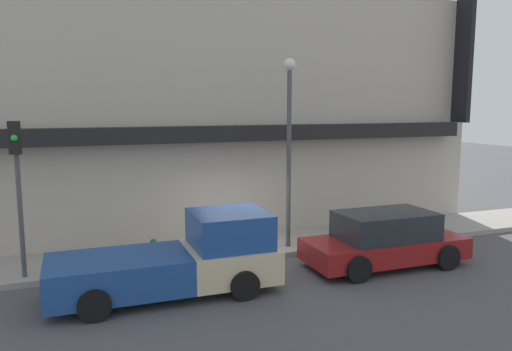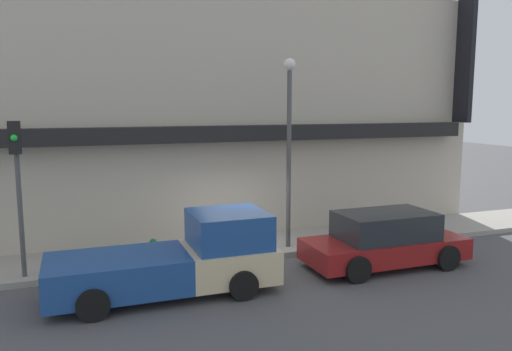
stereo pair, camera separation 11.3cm
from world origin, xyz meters
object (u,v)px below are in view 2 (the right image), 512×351
Objects in this scene: pickup_truck at (180,259)px; street_lamp at (289,131)px; fire_hydrant at (153,250)px; parked_car at (385,240)px; traffic_light at (17,172)px.

street_lamp is (3.81, 2.20, 2.89)m from pickup_truck.
fire_hydrant is 0.11× the size of street_lamp.
parked_car is (5.79, 0.00, -0.07)m from pickup_truck.
traffic_light is at bearing 168.00° from parked_car.
pickup_truck is 2.16m from fire_hydrant.
parked_car is 4.19m from street_lamp.
fire_hydrant is at bearing -178.69° from street_lamp.
fire_hydrant is 0.16× the size of traffic_light.
fire_hydrant is 4.05m from traffic_light.
traffic_light is (-9.39, 1.94, 2.12)m from parked_car.
pickup_truck is at bearing -81.32° from fire_hydrant.
traffic_light is at bearing -177.93° from street_lamp.
street_lamp is at bearing 131.58° from parked_car.
pickup_truck is 5.79m from parked_car.
pickup_truck is 1.36× the size of traffic_light.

